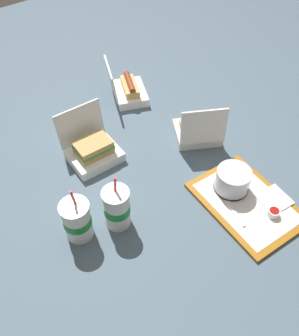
% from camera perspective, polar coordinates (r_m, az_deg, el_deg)
% --- Properties ---
extents(ground_plane, '(3.20, 3.20, 0.00)m').
position_cam_1_polar(ground_plane, '(1.42, 0.18, 0.28)').
color(ground_plane, '#4C6070').
extents(food_tray, '(0.38, 0.28, 0.01)m').
position_cam_1_polar(food_tray, '(1.34, 14.53, -5.19)').
color(food_tray, '#A56619').
rests_on(food_tray, ground_plane).
extents(cake_container, '(0.12, 0.12, 0.09)m').
position_cam_1_polar(cake_container, '(1.34, 12.54, -1.86)').
color(cake_container, black).
rests_on(cake_container, food_tray).
extents(ketchup_cup, '(0.04, 0.04, 0.02)m').
position_cam_1_polar(ketchup_cup, '(1.32, 18.40, -6.45)').
color(ketchup_cup, white).
rests_on(ketchup_cup, food_tray).
extents(napkin_stack, '(0.11, 0.11, 0.00)m').
position_cam_1_polar(napkin_stack, '(1.37, 18.47, -4.52)').
color(napkin_stack, white).
rests_on(napkin_stack, food_tray).
extents(plastic_fork, '(0.11, 0.04, 0.00)m').
position_cam_1_polar(plastic_fork, '(1.30, 12.97, -6.79)').
color(plastic_fork, white).
rests_on(plastic_fork, food_tray).
extents(clamshell_hotdog_corner, '(0.22, 0.23, 0.19)m').
position_cam_1_polar(clamshell_hotdog_corner, '(1.51, 7.38, 5.74)').
color(clamshell_hotdog_corner, white).
rests_on(clamshell_hotdog_corner, ground_plane).
extents(clamshell_sandwich_center, '(0.19, 0.19, 0.19)m').
position_cam_1_polar(clamshell_sandwich_center, '(1.43, -8.65, 2.78)').
color(clamshell_sandwich_center, white).
rests_on(clamshell_sandwich_center, ground_plane).
extents(clamshell_hotdog_back, '(0.23, 0.22, 0.17)m').
position_cam_1_polar(clamshell_hotdog_back, '(1.71, -3.34, 11.83)').
color(clamshell_hotdog_back, white).
rests_on(clamshell_hotdog_back, ground_plane).
extents(soda_cup_center, '(0.09, 0.09, 0.21)m').
position_cam_1_polar(soda_cup_center, '(1.20, -10.97, -7.82)').
color(soda_cup_center, white).
rests_on(soda_cup_center, ground_plane).
extents(soda_cup_left, '(0.09, 0.09, 0.22)m').
position_cam_1_polar(soda_cup_left, '(1.20, -4.99, -6.08)').
color(soda_cup_left, white).
rests_on(soda_cup_left, ground_plane).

